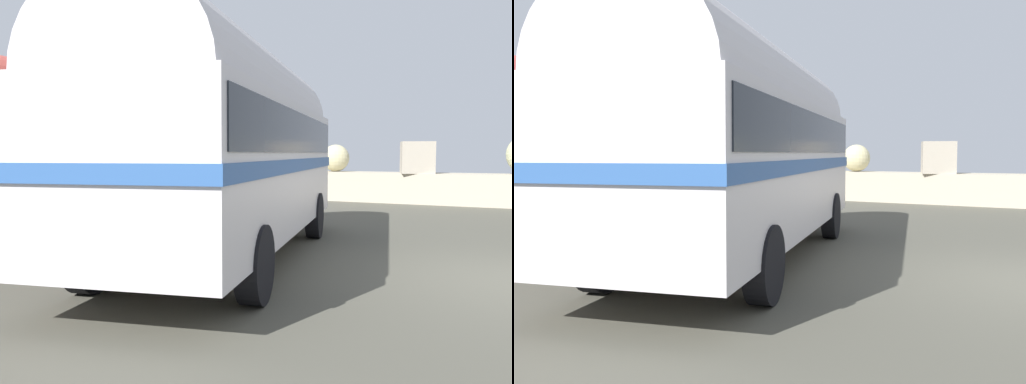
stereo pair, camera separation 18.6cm
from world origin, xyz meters
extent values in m
sphere|color=#C4B293|center=(-12.24, 11.42, 1.48)|extent=(0.75, 0.75, 0.75)
sphere|color=#A5B78A|center=(-9.42, 11.74, 1.66)|extent=(1.11, 1.11, 1.11)
sphere|color=#C4BB8B|center=(-6.97, 11.98, 1.63)|extent=(1.06, 1.06, 1.06)
cube|color=#B0A693|center=(-3.71, 11.34, 1.67)|extent=(1.35, 1.19, 1.13)
cylinder|color=black|center=(-6.26, 1.81, 0.50)|extent=(0.49, 1.00, 0.96)
cylinder|color=black|center=(-4.12, 2.33, 0.50)|extent=(0.49, 1.00, 0.96)
cylinder|color=black|center=(-5.06, -3.25, 0.50)|extent=(0.49, 1.00, 0.96)
cylinder|color=black|center=(-2.91, -2.74, 0.50)|extent=(0.49, 1.00, 0.96)
cube|color=silver|center=(-4.59, -0.46, 1.57)|extent=(4.28, 8.73, 2.10)
cylinder|color=silver|center=(-4.59, -0.46, 2.62)|extent=(4.01, 8.35, 2.20)
cube|color=#2D5798|center=(-4.59, -0.46, 1.63)|extent=(4.35, 8.82, 0.20)
cube|color=black|center=(-4.59, -0.46, 2.15)|extent=(4.24, 8.41, 0.64)
cube|color=silver|center=(-5.58, 3.69, 0.70)|extent=(2.25, 0.68, 0.28)
cylinder|color=black|center=(-10.80, 2.75, 0.50)|extent=(0.34, 0.98, 0.96)
cylinder|color=black|center=(-8.60, 2.90, 0.50)|extent=(0.34, 0.98, 0.96)
cube|color=#D14B3F|center=(-9.52, 0.23, 1.57)|extent=(2.96, 8.54, 2.10)
cylinder|color=#D14B3F|center=(-9.52, 0.23, 2.62)|extent=(2.73, 8.19, 2.20)
cube|color=orange|center=(-9.52, 0.23, 1.63)|extent=(3.01, 8.63, 0.20)
cube|color=black|center=(-9.52, 0.23, 2.15)|extent=(2.97, 8.21, 0.64)
cube|color=silver|center=(-9.81, 4.49, 0.70)|extent=(2.29, 0.31, 0.28)
camera|label=1|loc=(-0.01, -8.33, 1.82)|focal=37.78mm
camera|label=2|loc=(0.16, -8.24, 1.82)|focal=37.78mm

